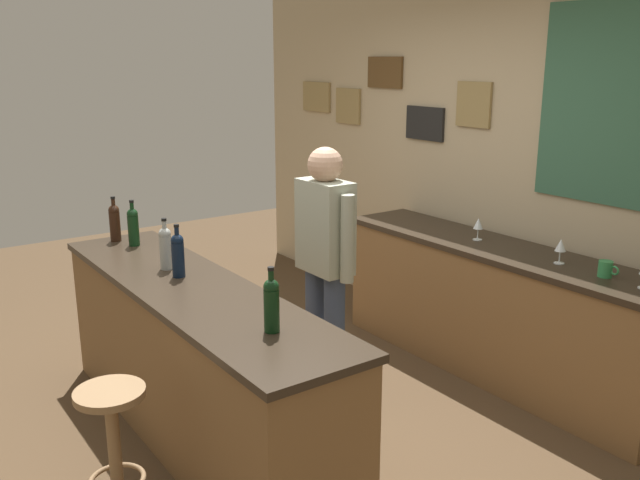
{
  "coord_description": "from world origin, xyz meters",
  "views": [
    {
      "loc": [
        3.25,
        -1.85,
        2.12
      ],
      "look_at": [
        0.02,
        0.45,
        1.05
      ],
      "focal_mm": 37.98,
      "sensor_mm": 36.0,
      "label": 1
    }
  ],
  "objects_px": {
    "wine_glass_a": "(478,224)",
    "coffee_mug": "(606,269)",
    "bar_stool": "(113,434)",
    "wine_bottle_a": "(115,221)",
    "bartender": "(325,259)",
    "wine_bottle_e": "(271,303)",
    "wine_glass_b": "(561,246)",
    "wine_bottle_b": "(133,225)",
    "wine_bottle_c": "(166,247)",
    "wine_bottle_d": "(178,254)"
  },
  "relations": [
    {
      "from": "bar_stool",
      "to": "wine_bottle_b",
      "type": "height_order",
      "value": "wine_bottle_b"
    },
    {
      "from": "bartender",
      "to": "wine_glass_b",
      "type": "bearing_deg",
      "value": 55.56
    },
    {
      "from": "wine_bottle_a",
      "to": "wine_bottle_c",
      "type": "xyz_separation_m",
      "value": [
        0.8,
        0.03,
        0.0
      ]
    },
    {
      "from": "wine_bottle_a",
      "to": "wine_bottle_b",
      "type": "bearing_deg",
      "value": 17.79
    },
    {
      "from": "bar_stool",
      "to": "wine_bottle_b",
      "type": "bearing_deg",
      "value": 154.84
    },
    {
      "from": "wine_bottle_b",
      "to": "wine_bottle_d",
      "type": "distance_m",
      "value": 0.79
    },
    {
      "from": "coffee_mug",
      "to": "wine_glass_a",
      "type": "bearing_deg",
      "value": 178.31
    },
    {
      "from": "wine_bottle_a",
      "to": "coffee_mug",
      "type": "xyz_separation_m",
      "value": [
        2.35,
        2.05,
        -0.11
      ]
    },
    {
      "from": "wine_bottle_d",
      "to": "wine_glass_b",
      "type": "relative_size",
      "value": 1.97
    },
    {
      "from": "bartender",
      "to": "wine_glass_a",
      "type": "distance_m",
      "value": 1.21
    },
    {
      "from": "wine_bottle_d",
      "to": "wine_glass_b",
      "type": "bearing_deg",
      "value": 62.58
    },
    {
      "from": "bartender",
      "to": "wine_bottle_d",
      "type": "height_order",
      "value": "bartender"
    },
    {
      "from": "bartender",
      "to": "wine_bottle_e",
      "type": "distance_m",
      "value": 1.13
    },
    {
      "from": "bartender",
      "to": "wine_glass_b",
      "type": "height_order",
      "value": "bartender"
    },
    {
      "from": "bartender",
      "to": "wine_bottle_e",
      "type": "relative_size",
      "value": 5.29
    },
    {
      "from": "bartender",
      "to": "wine_bottle_c",
      "type": "height_order",
      "value": "bartender"
    },
    {
      "from": "bar_stool",
      "to": "wine_glass_b",
      "type": "bearing_deg",
      "value": 81.36
    },
    {
      "from": "wine_glass_a",
      "to": "wine_bottle_b",
      "type": "bearing_deg",
      "value": -120.2
    },
    {
      "from": "bar_stool",
      "to": "wine_glass_a",
      "type": "bearing_deg",
      "value": 95.66
    },
    {
      "from": "bar_stool",
      "to": "wine_bottle_c",
      "type": "xyz_separation_m",
      "value": [
        -0.83,
        0.64,
        0.6
      ]
    },
    {
      "from": "wine_glass_b",
      "to": "coffee_mug",
      "type": "distance_m",
      "value": 0.32
    },
    {
      "from": "wine_glass_a",
      "to": "coffee_mug",
      "type": "relative_size",
      "value": 1.24
    },
    {
      "from": "wine_bottle_c",
      "to": "wine_glass_a",
      "type": "bearing_deg",
      "value": 74.69
    },
    {
      "from": "wine_bottle_a",
      "to": "wine_bottle_b",
      "type": "relative_size",
      "value": 1.0
    },
    {
      "from": "wine_bottle_c",
      "to": "coffee_mug",
      "type": "distance_m",
      "value": 2.55
    },
    {
      "from": "wine_bottle_d",
      "to": "coffee_mug",
      "type": "distance_m",
      "value": 2.45
    },
    {
      "from": "wine_bottle_d",
      "to": "wine_glass_a",
      "type": "distance_m",
      "value": 2.09
    },
    {
      "from": "bar_stool",
      "to": "coffee_mug",
      "type": "bearing_deg",
      "value": 74.8
    },
    {
      "from": "bartender",
      "to": "wine_bottle_a",
      "type": "height_order",
      "value": "bartender"
    },
    {
      "from": "coffee_mug",
      "to": "wine_bottle_d",
      "type": "bearing_deg",
      "value": -124.16
    },
    {
      "from": "wine_bottle_a",
      "to": "bar_stool",
      "type": "bearing_deg",
      "value": -20.78
    },
    {
      "from": "wine_bottle_a",
      "to": "wine_bottle_e",
      "type": "height_order",
      "value": "same"
    },
    {
      "from": "wine_bottle_a",
      "to": "wine_bottle_e",
      "type": "bearing_deg",
      "value": 1.05
    },
    {
      "from": "wine_bottle_a",
      "to": "coffee_mug",
      "type": "height_order",
      "value": "wine_bottle_a"
    },
    {
      "from": "wine_glass_b",
      "to": "coffee_mug",
      "type": "height_order",
      "value": "wine_glass_b"
    },
    {
      "from": "wine_bottle_e",
      "to": "wine_glass_b",
      "type": "height_order",
      "value": "wine_bottle_e"
    },
    {
      "from": "wine_bottle_e",
      "to": "coffee_mug",
      "type": "relative_size",
      "value": 2.45
    },
    {
      "from": "bar_stool",
      "to": "wine_bottle_a",
      "type": "relative_size",
      "value": 2.22
    },
    {
      "from": "coffee_mug",
      "to": "bartender",
      "type": "bearing_deg",
      "value": -133.91
    },
    {
      "from": "bartender",
      "to": "coffee_mug",
      "type": "relative_size",
      "value": 12.96
    },
    {
      "from": "bartender",
      "to": "wine_glass_a",
      "type": "height_order",
      "value": "bartender"
    },
    {
      "from": "wine_glass_a",
      "to": "wine_glass_b",
      "type": "bearing_deg",
      "value": -1.47
    },
    {
      "from": "wine_bottle_c",
      "to": "wine_glass_b",
      "type": "distance_m",
      "value": 2.38
    },
    {
      "from": "bartender",
      "to": "wine_bottle_b",
      "type": "distance_m",
      "value": 1.32
    },
    {
      "from": "wine_bottle_b",
      "to": "wine_bottle_e",
      "type": "bearing_deg",
      "value": -0.75
    },
    {
      "from": "wine_bottle_d",
      "to": "wine_bottle_e",
      "type": "height_order",
      "value": "same"
    },
    {
      "from": "wine_bottle_c",
      "to": "wine_glass_b",
      "type": "bearing_deg",
      "value": 58.73
    },
    {
      "from": "wine_bottle_a",
      "to": "wine_bottle_b",
      "type": "distance_m",
      "value": 0.19
    },
    {
      "from": "wine_bottle_c",
      "to": "wine_glass_b",
      "type": "relative_size",
      "value": 1.97
    },
    {
      "from": "wine_bottle_e",
      "to": "wine_glass_b",
      "type": "relative_size",
      "value": 1.97
    }
  ]
}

